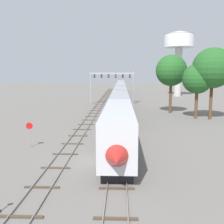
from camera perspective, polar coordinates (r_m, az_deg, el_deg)
The scene contains 10 objects.
ground_plane at distance 25.57m, azimuth -3.27°, elevation -10.64°, with size 400.00×400.00×0.00m, color slate.
track_main at distance 84.47m, azimuth 1.86°, elevation 2.80°, with size 2.60×200.00×0.16m.
track_near at distance 64.85m, azimuth -3.08°, elevation 1.08°, with size 2.60×160.00×0.16m.
passenger_train at distance 76.32m, azimuth 1.84°, elevation 4.11°, with size 3.04×116.85×4.80m.
signal_gantry at distance 71.61m, azimuth 0.03°, elevation 6.95°, with size 12.10×0.49×8.86m.
water_tower at distance 99.42m, azimuth 14.31°, elevation 14.02°, with size 10.59×10.59×23.16m.
stop_sign at distance 31.00m, azimuth -17.43°, elevation -4.02°, with size 0.76×0.08×2.88m.
trackside_tree_left at distance 50.59m, azimuth 20.98°, elevation 8.86°, with size 7.21×7.21×12.85m.
trackside_tree_mid at distance 56.27m, azimuth 12.72°, elevation 8.73°, with size 6.43×6.43×12.11m.
trackside_tree_right at distance 50.45m, azimuth 18.02°, elevation 6.83°, with size 5.47×5.47×10.08m.
Camera 1 is at (2.30, -24.06, 8.34)m, focal length 42.18 mm.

